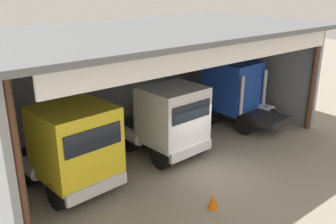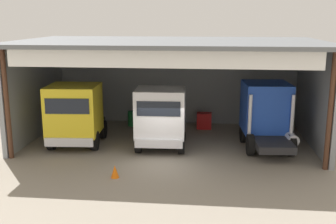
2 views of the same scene
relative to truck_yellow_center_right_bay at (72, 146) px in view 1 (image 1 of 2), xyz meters
The scene contains 8 objects.
ground_plane 5.75m from the truck_yellow_center_right_bay, 26.11° to the right, with size 80.00×80.00×0.00m, color gray.
workshop_shed 5.87m from the truck_yellow_center_right_bay, 26.42° to the left, with size 16.06×9.03×5.58m.
truck_yellow_center_right_bay is the anchor object (origin of this frame).
truck_white_yard_outside 4.57m from the truck_yellow_center_right_bay, ahead, with size 2.76×4.78×3.24m.
truck_blue_center_bay 10.12m from the truck_yellow_center_right_bay, ahead, with size 2.74×4.74×3.41m.
oil_drum 5.10m from the truck_yellow_center_right_bay, 63.24° to the left, with size 0.58×0.58×0.92m, color #197233.
tool_cart 8.07m from the truck_yellow_center_right_bay, 31.65° to the left, with size 0.90×0.60×1.00m, color red.
traffic_cone 5.45m from the truck_yellow_center_right_bay, 53.84° to the right, with size 0.36×0.36×0.56m, color orange.
Camera 1 is at (-10.08, -9.36, 7.44)m, focal length 39.60 mm.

